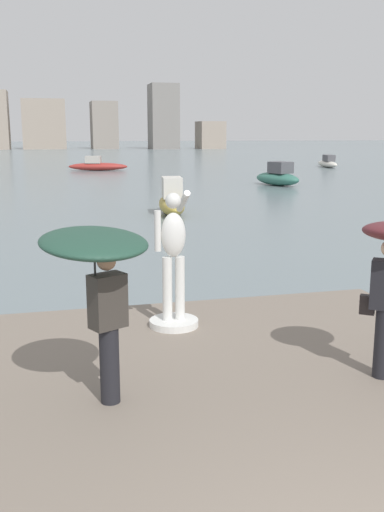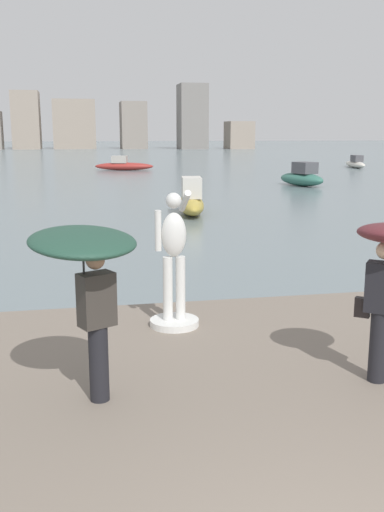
# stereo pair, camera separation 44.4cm
# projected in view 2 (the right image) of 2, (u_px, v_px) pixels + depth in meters

# --- Properties ---
(ground_plane) EXTENTS (400.00, 400.00, 0.00)m
(ground_plane) POSITION_uv_depth(u_px,v_px,m) (100.00, 181.00, 41.79)
(ground_plane) COLOR slate
(pier) EXTENTS (7.49, 10.41, 0.40)m
(pier) POSITION_uv_depth(u_px,v_px,m) (269.00, 477.00, 5.47)
(pier) COLOR slate
(pier) RESTS_ON ground
(statue_white_figure) EXTENTS (0.77, 0.95, 2.12)m
(statue_white_figure) POSITION_uv_depth(u_px,v_px,m) (174.00, 271.00, 8.98)
(statue_white_figure) COLOR white
(statue_white_figure) RESTS_ON pier
(onlooker_left) EXTENTS (1.55, 1.56, 2.01)m
(onlooker_left) POSITION_uv_depth(u_px,v_px,m) (87.00, 264.00, 6.26)
(onlooker_left) COLOR black
(onlooker_left) RESTS_ON pier
(boat_near) EXTENTS (2.61, 4.08, 1.53)m
(boat_near) POSITION_uv_depth(u_px,v_px,m) (302.00, 177.00, 37.51)
(boat_near) COLOR #336B5B
(boat_near) RESTS_ON ground
(boat_mid) EXTENTS (5.51, 2.60, 1.29)m
(boat_mid) POSITION_uv_depth(u_px,v_px,m) (123.00, 165.00, 53.28)
(boat_mid) COLOR #9E2D28
(boat_mid) RESTS_ON ground
(boat_leftward) EXTENTS (1.89, 5.37, 1.23)m
(boat_leftward) POSITION_uv_depth(u_px,v_px,m) (356.00, 163.00, 56.97)
(boat_leftward) COLOR silver
(boat_leftward) RESTS_ON ground
(boat_rightward) EXTENTS (1.59, 4.20, 1.57)m
(boat_rightward) POSITION_uv_depth(u_px,v_px,m) (191.00, 201.00, 24.51)
(boat_rightward) COLOR #B2993D
(boat_rightward) RESTS_ON ground
(distant_skyline) EXTENTS (72.01, 13.52, 13.25)m
(distant_skyline) POSITION_uv_depth(u_px,v_px,m) (81.00, 124.00, 121.89)
(distant_skyline) COLOR gray
(distant_skyline) RESTS_ON ground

